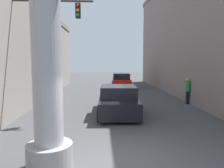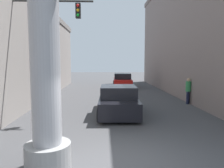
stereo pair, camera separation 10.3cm
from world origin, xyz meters
name	(u,v)px [view 1 (the left image)]	position (x,y,z in m)	size (l,w,h in m)	color
ground_plane	(109,100)	(0.00, 10.00, 0.00)	(84.37, 84.37, 0.00)	#424244
building_right	(215,31)	(9.09, 12.69, 5.40)	(7.55, 25.43, 10.78)	slate
street_lamp	(200,29)	(5.32, 7.22, 4.74)	(2.94, 0.28, 7.83)	#59595E
traffic_light_mast	(23,35)	(-4.25, 5.15, 4.10)	(4.95, 0.32, 5.81)	#333333
car_lead	(118,101)	(0.38, 5.89, 0.70)	(2.22, 4.72, 1.56)	black
car_far	(121,81)	(1.65, 18.02, 0.74)	(2.17, 4.38, 1.56)	black
pedestrian_mid_right	(187,89)	(5.23, 8.52, 1.01)	(0.48, 0.48, 1.74)	#1E233F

